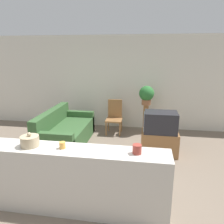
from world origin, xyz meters
The scene contains 12 objects.
ground_plane centered at (0.00, 0.00, 0.00)m, with size 14.00×14.00×0.00m, color #756656.
wall_back centered at (0.00, 3.43, 1.35)m, with size 9.00×0.06×2.70m.
couch centered at (-0.88, 1.88, 0.30)m, with size 0.95×1.89×0.85m.
tv_stand centered at (1.41, 1.67, 0.26)m, with size 0.81×0.50×0.53m.
television centered at (1.40, 1.67, 0.75)m, with size 0.72×0.47×0.46m.
wooden_chair centered at (0.21, 2.86, 0.50)m, with size 0.44×0.44×0.94m.
plant_stand centered at (1.08, 2.92, 0.42)m, with size 0.14×0.14×0.83m.
potted_plant centered at (1.08, 2.92, 1.12)m, with size 0.41×0.41×0.52m.
foreground_counter centered at (0.00, -0.35, 0.48)m, with size 2.88×0.44×0.96m.
decorative_bowl centered at (-0.50, -0.35, 1.03)m, with size 0.26×0.26×0.20m.
candle_jar centered at (-0.03, -0.35, 1.00)m, with size 0.09×0.09×0.09m.
coffee_tin centered at (0.99, -0.35, 1.02)m, with size 0.12×0.12×0.12m.
Camera 1 is at (1.07, -2.96, 2.24)m, focal length 35.00 mm.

